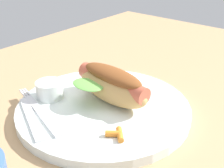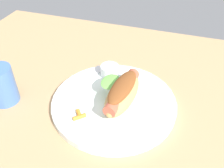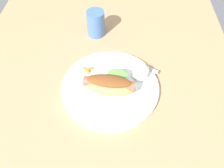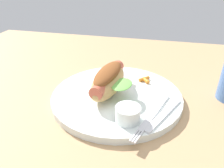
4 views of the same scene
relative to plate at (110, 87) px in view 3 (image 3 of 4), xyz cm
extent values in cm
cube|color=tan|center=(-3.19, 2.75, -1.70)|extent=(120.00, 90.00, 1.80)
cylinder|color=white|center=(0.00, 0.00, 0.00)|extent=(29.73, 29.73, 1.60)
ellipsoid|color=tan|center=(-2.07, 0.23, 3.48)|extent=(7.53, 15.79, 5.36)
cylinder|color=#C1563D|center=(-2.07, 0.23, 4.42)|extent=(4.52, 14.97, 2.91)
ellipsoid|color=brown|center=(-2.07, 0.23, 5.73)|extent=(5.81, 13.36, 2.26)
ellipsoid|color=#6BB74C|center=(1.46, -2.09, 4.55)|extent=(5.02, 6.43, 0.79)
cylinder|color=white|center=(4.09, -9.11, 2.30)|extent=(4.84, 4.84, 3.00)
cube|color=silver|center=(9.02, -5.32, 1.00)|extent=(5.52, 13.65, 0.40)
cube|color=silver|center=(5.90, -13.34, 1.00)|extent=(1.29, 3.13, 0.40)
cube|color=silver|center=(6.33, -13.48, 1.00)|extent=(1.29, 3.13, 0.40)
cube|color=silver|center=(6.76, -13.62, 1.00)|extent=(1.29, 3.13, 0.40)
cube|color=silver|center=(10.73, -5.89, 0.98)|extent=(7.04, 12.55, 0.36)
cylinder|color=orange|center=(5.45, 7.92, 1.24)|extent=(2.73, 2.72, 0.88)
cylinder|color=orange|center=(5.94, 7.11, 1.26)|extent=(2.16, 2.44, 0.93)
cylinder|color=#4770B2|center=(25.94, 6.48, 3.97)|extent=(6.52, 6.52, 9.53)
camera|label=1|loc=(34.05, 30.20, 27.54)|focal=49.08mm
camera|label=2|loc=(-13.02, 41.53, 41.23)|focal=39.81mm
camera|label=3|loc=(-39.53, -2.24, 53.82)|focal=34.84mm
camera|label=4|loc=(8.79, -42.09, 27.14)|focal=35.04mm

